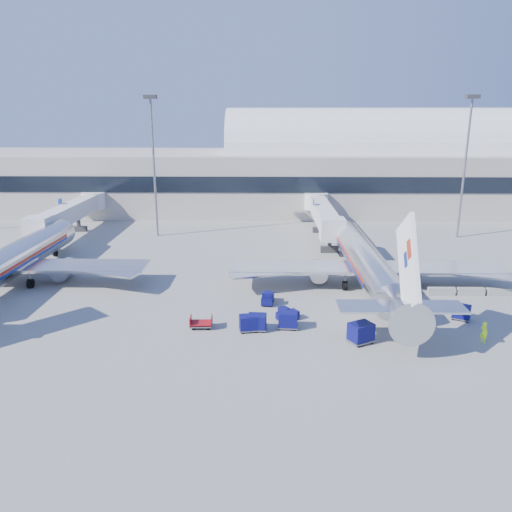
{
  "coord_description": "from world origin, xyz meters",
  "views": [
    {
      "loc": [
        -1.82,
        -51.29,
        19.6
      ],
      "look_at": [
        -2.97,
        6.0,
        3.34
      ],
      "focal_mm": 35.0,
      "sensor_mm": 36.0,
      "label": 1
    }
  ],
  "objects_px": {
    "tug_right": "(412,311)",
    "cart_train_b": "(257,322)",
    "airliner_main": "(367,264)",
    "cart_solo_near": "(361,332)",
    "barrier_far": "(500,292)",
    "mast_east": "(467,146)",
    "ramp_worker": "(484,332)",
    "barrier_mid": "(471,292)",
    "cart_solo_far": "(462,312)",
    "cart_train_c": "(248,323)",
    "mast_west": "(153,146)",
    "barrier_near": "(441,291)",
    "jetbridge_near": "(322,212)",
    "tug_lead": "(287,314)",
    "airliner_mid": "(10,261)",
    "tug_left": "(268,298)",
    "cart_open_red": "(202,324)",
    "cart_train_a": "(288,320)"
  },
  "relations": [
    {
      "from": "barrier_mid",
      "to": "tug_lead",
      "type": "distance_m",
      "value": 22.28
    },
    {
      "from": "mast_east",
      "to": "cart_solo_far",
      "type": "bearing_deg",
      "value": -109.51
    },
    {
      "from": "jetbridge_near",
      "to": "cart_open_red",
      "type": "bearing_deg",
      "value": -112.05
    },
    {
      "from": "mast_west",
      "to": "cart_solo_far",
      "type": "bearing_deg",
      "value": -42.91
    },
    {
      "from": "cart_train_c",
      "to": "cart_open_red",
      "type": "height_order",
      "value": "cart_train_c"
    },
    {
      "from": "cart_train_b",
      "to": "cart_solo_near",
      "type": "relative_size",
      "value": 0.73
    },
    {
      "from": "airliner_mid",
      "to": "barrier_mid",
      "type": "relative_size",
      "value": 12.42
    },
    {
      "from": "barrier_mid",
      "to": "cart_solo_far",
      "type": "bearing_deg",
      "value": -117.91
    },
    {
      "from": "jetbridge_near",
      "to": "tug_lead",
      "type": "relative_size",
      "value": 11.33
    },
    {
      "from": "tug_right",
      "to": "cart_train_b",
      "type": "bearing_deg",
      "value": -121.74
    },
    {
      "from": "tug_left",
      "to": "cart_train_b",
      "type": "xyz_separation_m",
      "value": [
        -0.99,
        -6.82,
        0.14
      ]
    },
    {
      "from": "airliner_main",
      "to": "cart_solo_near",
      "type": "height_order",
      "value": "airliner_main"
    },
    {
      "from": "cart_train_b",
      "to": "cart_train_c",
      "type": "distance_m",
      "value": 0.84
    },
    {
      "from": "airliner_main",
      "to": "cart_train_b",
      "type": "distance_m",
      "value": 17.81
    },
    {
      "from": "airliner_mid",
      "to": "ramp_worker",
      "type": "distance_m",
      "value": 51.8
    },
    {
      "from": "barrier_far",
      "to": "tug_right",
      "type": "bearing_deg",
      "value": -150.73
    },
    {
      "from": "airliner_mid",
      "to": "cart_open_red",
      "type": "bearing_deg",
      "value": -26.43
    },
    {
      "from": "tug_lead",
      "to": "tug_right",
      "type": "distance_m",
      "value": 12.63
    },
    {
      "from": "barrier_far",
      "to": "cart_solo_near",
      "type": "distance_m",
      "value": 21.79
    },
    {
      "from": "mast_west",
      "to": "barrier_far",
      "type": "height_order",
      "value": "mast_west"
    },
    {
      "from": "cart_solo_far",
      "to": "cart_open_red",
      "type": "bearing_deg",
      "value": -145.53
    },
    {
      "from": "cart_solo_far",
      "to": "mast_west",
      "type": "bearing_deg",
      "value": 165.95
    },
    {
      "from": "mast_west",
      "to": "cart_train_b",
      "type": "relative_size",
      "value": 11.9
    },
    {
      "from": "cart_open_red",
      "to": "cart_train_b",
      "type": "bearing_deg",
      "value": -6.83
    },
    {
      "from": "airliner_main",
      "to": "cart_train_c",
      "type": "bearing_deg",
      "value": -136.73
    },
    {
      "from": "barrier_near",
      "to": "cart_train_b",
      "type": "xyz_separation_m",
      "value": [
        -20.59,
        -9.92,
        0.39
      ]
    },
    {
      "from": "barrier_mid",
      "to": "jetbridge_near",
      "type": "bearing_deg",
      "value": 115.44
    },
    {
      "from": "airliner_main",
      "to": "barrier_mid",
      "type": "height_order",
      "value": "airliner_main"
    },
    {
      "from": "mast_east",
      "to": "barrier_near",
      "type": "distance_m",
      "value": 33.67
    },
    {
      "from": "jetbridge_near",
      "to": "barrier_mid",
      "type": "bearing_deg",
      "value": -64.56
    },
    {
      "from": "cart_train_c",
      "to": "mast_east",
      "type": "bearing_deg",
      "value": 38.96
    },
    {
      "from": "airliner_main",
      "to": "cart_solo_far",
      "type": "bearing_deg",
      "value": -51.22
    },
    {
      "from": "barrier_mid",
      "to": "tug_right",
      "type": "bearing_deg",
      "value": -142.02
    },
    {
      "from": "mast_east",
      "to": "barrier_mid",
      "type": "xyz_separation_m",
      "value": [
        -8.7,
        -28.0,
        -14.34
      ]
    },
    {
      "from": "cart_solo_near",
      "to": "tug_lead",
      "type": "bearing_deg",
      "value": 113.01
    },
    {
      "from": "mast_east",
      "to": "ramp_worker",
      "type": "xyz_separation_m",
      "value": [
        -12.34,
        -40.11,
        -13.81
      ]
    },
    {
      "from": "barrier_near",
      "to": "tug_lead",
      "type": "height_order",
      "value": "tug_lead"
    },
    {
      "from": "airliner_main",
      "to": "barrier_far",
      "type": "bearing_deg",
      "value": -9.74
    },
    {
      "from": "barrier_near",
      "to": "cart_open_red",
      "type": "distance_m",
      "value": 27.58
    },
    {
      "from": "jetbridge_near",
      "to": "cart_train_a",
      "type": "xyz_separation_m",
      "value": [
        -7.25,
        -38.2,
        -3.05
      ]
    },
    {
      "from": "mast_east",
      "to": "cart_train_c",
      "type": "bearing_deg",
      "value": -131.23
    },
    {
      "from": "barrier_far",
      "to": "tug_lead",
      "type": "xyz_separation_m",
      "value": [
        -24.29,
        -7.47,
        0.2
      ]
    },
    {
      "from": "tug_right",
      "to": "cart_train_b",
      "type": "relative_size",
      "value": 1.28
    },
    {
      "from": "barrier_near",
      "to": "cart_solo_near",
      "type": "bearing_deg",
      "value": -132.4
    },
    {
      "from": "tug_left",
      "to": "cart_solo_near",
      "type": "xyz_separation_m",
      "value": [
        8.28,
        -9.3,
        0.29
      ]
    },
    {
      "from": "mast_east",
      "to": "barrier_far",
      "type": "height_order",
      "value": "mast_east"
    },
    {
      "from": "cart_train_b",
      "to": "cart_train_c",
      "type": "bearing_deg",
      "value": -161.73
    },
    {
      "from": "mast_west",
      "to": "airliner_mid",
      "type": "bearing_deg",
      "value": -115.21
    },
    {
      "from": "barrier_far",
      "to": "mast_west",
      "type": "bearing_deg",
      "value": 147.88
    },
    {
      "from": "airliner_mid",
      "to": "barrier_near",
      "type": "bearing_deg",
      "value": -2.87
    }
  ]
}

